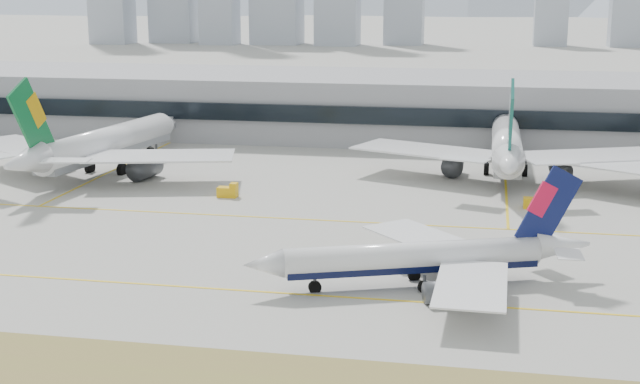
% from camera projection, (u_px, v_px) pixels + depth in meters
% --- Properties ---
extents(ground, '(3000.00, 3000.00, 0.00)m').
position_uv_depth(ground, '(245.00, 277.00, 114.96)').
color(ground, '#A5A49B').
rests_on(ground, ground).
extents(taxiing_airliner, '(43.09, 36.46, 15.07)m').
position_uv_depth(taxiing_airliner, '(425.00, 258.00, 111.03)').
color(taxiing_airliner, white).
rests_on(taxiing_airliner, ground).
extents(widebody_eva, '(60.35, 59.61, 21.74)m').
position_uv_depth(widebody_eva, '(102.00, 146.00, 176.23)').
color(widebody_eva, white).
rests_on(widebody_eva, ground).
extents(widebody_cathay, '(61.21, 59.62, 21.81)m').
position_uv_depth(widebody_cathay, '(507.00, 147.00, 174.45)').
color(widebody_cathay, white).
rests_on(widebody_cathay, ground).
extents(terminal, '(280.00, 43.10, 15.00)m').
position_uv_depth(terminal, '(367.00, 105.00, 223.10)').
color(terminal, gray).
rests_on(terminal, ground).
extents(gse_c, '(3.55, 2.00, 2.60)m').
position_uv_depth(gse_c, '(535.00, 202.00, 150.26)').
color(gse_c, '#E5A80C').
rests_on(gse_c, ground).
extents(gse_b, '(3.55, 2.00, 2.60)m').
position_uv_depth(gse_b, '(228.00, 191.00, 158.28)').
color(gse_b, '#E5A80C').
rests_on(gse_b, ground).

